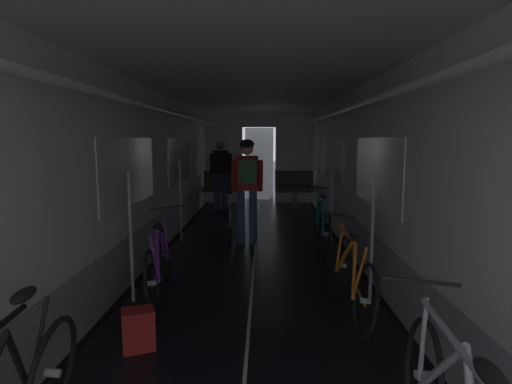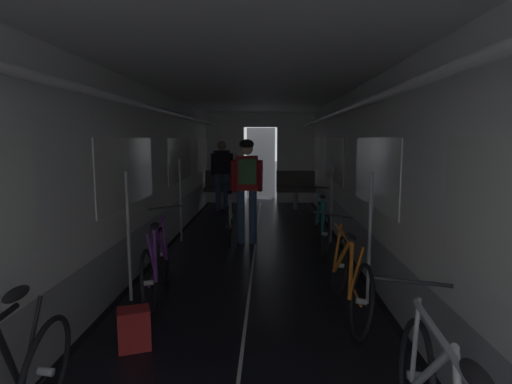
% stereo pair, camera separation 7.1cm
% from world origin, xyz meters
% --- Properties ---
extents(train_car_shell, '(3.14, 12.34, 2.57)m').
position_xyz_m(train_car_shell, '(-0.00, 3.60, 1.70)').
color(train_car_shell, black).
rests_on(train_car_shell, ground).
extents(bench_seat_far_left, '(0.98, 0.51, 0.95)m').
position_xyz_m(bench_seat_far_left, '(-0.90, 8.07, 0.57)').
color(bench_seat_far_left, gray).
rests_on(bench_seat_far_left, ground).
extents(bench_seat_far_right, '(0.98, 0.51, 0.95)m').
position_xyz_m(bench_seat_far_right, '(0.90, 8.07, 0.57)').
color(bench_seat_far_right, gray).
rests_on(bench_seat_far_right, ground).
extents(bicycle_orange, '(0.44, 1.69, 0.96)m').
position_xyz_m(bicycle_orange, '(1.01, 1.83, 0.38)').
color(bicycle_orange, black).
rests_on(bicycle_orange, ground).
extents(bicycle_purple, '(0.44, 1.69, 0.95)m').
position_xyz_m(bicycle_purple, '(-1.01, 2.23, 0.38)').
color(bicycle_purple, black).
rests_on(bicycle_purple, ground).
extents(bicycle_teal, '(0.44, 1.69, 0.95)m').
position_xyz_m(bicycle_teal, '(1.07, 4.36, 0.38)').
color(bicycle_teal, black).
rests_on(bicycle_teal, ground).
extents(person_cyclist_aisle, '(0.54, 0.41, 1.73)m').
position_xyz_m(person_cyclist_aisle, '(-0.14, 4.55, 1.07)').
color(person_cyclist_aisle, '#384C75').
rests_on(person_cyclist_aisle, ground).
extents(bicycle_white_in_aisle, '(0.44, 1.69, 0.94)m').
position_xyz_m(bicycle_white_in_aisle, '(-0.45, 4.82, 0.38)').
color(bicycle_white_in_aisle, black).
rests_on(bicycle_white_in_aisle, ground).
extents(person_standing_near_bench, '(0.53, 0.23, 1.69)m').
position_xyz_m(person_standing_near_bench, '(-0.90, 7.70, 0.98)').
color(person_standing_near_bench, '#384C75').
rests_on(person_standing_near_bench, ground).
extents(backpack_on_floor, '(0.31, 0.28, 0.34)m').
position_xyz_m(backpack_on_floor, '(-0.90, 1.09, 0.17)').
color(backpack_on_floor, maroon).
rests_on(backpack_on_floor, ground).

